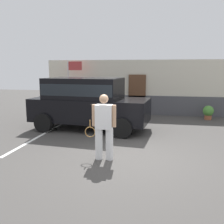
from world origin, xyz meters
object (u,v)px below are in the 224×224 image
Objects in this scene: tennis_player_man at (104,126)px; flag_pole at (72,77)px; parked_suv at (88,101)px; potted_plant_by_porch at (208,112)px.

flag_pole reaches higher than tennis_player_man.
parked_suv is 7.11× the size of potted_plant_by_porch.
flag_pole reaches higher than parked_suv.
parked_suv is 3.58m from tennis_player_man.
parked_suv is 3.77m from flag_pole.
potted_plant_by_porch is 7.09m from flag_pole.
potted_plant_by_porch is at bearing 35.26° from parked_suv.
tennis_player_man is at bearing -120.56° from potted_plant_by_porch.
potted_plant_by_porch is at bearing -1.98° from flag_pole.
tennis_player_man is 0.62× the size of flag_pole.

